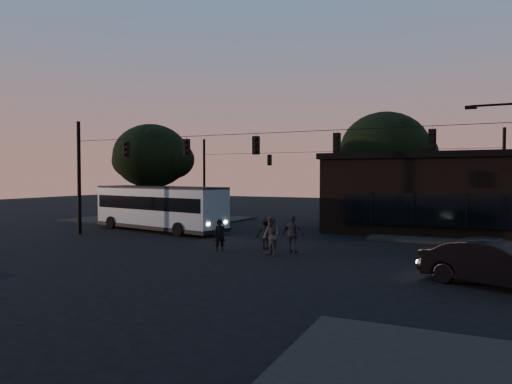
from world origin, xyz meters
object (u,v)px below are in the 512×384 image
at_px(bus, 159,206).
at_px(car, 496,264).
at_px(building, 443,193).
at_px(pedestrian_b, 271,236).
at_px(pedestrian_d, 266,233).
at_px(pedestrian_c, 293,234).
at_px(pedestrian_a, 220,235).

height_order(bus, car, bus).
height_order(building, pedestrian_b, building).
relative_size(building, pedestrian_b, 8.03).
relative_size(car, pedestrian_d, 2.90).
xyz_separation_m(car, pedestrian_c, (-8.87, 3.70, 0.14)).
height_order(building, car, building).
height_order(car, pedestrian_a, pedestrian_a).
xyz_separation_m(building, car, (2.43, -16.81, -1.89)).
relative_size(pedestrian_c, pedestrian_d, 1.11).
xyz_separation_m(building, pedestrian_a, (-10.01, -14.23, -1.89)).
relative_size(pedestrian_a, pedestrian_d, 0.96).
distance_m(building, pedestrian_d, 15.09).
distance_m(car, pedestrian_c, 9.61).
height_order(pedestrian_b, pedestrian_d, pedestrian_b).
relative_size(pedestrian_b, pedestrian_c, 1.01).
bearing_deg(car, pedestrian_a, 98.74).
bearing_deg(pedestrian_d, car, 157.96).
height_order(pedestrian_a, pedestrian_d, pedestrian_d).
height_order(bus, pedestrian_d, bus).
distance_m(pedestrian_b, pedestrian_c, 1.36).
xyz_separation_m(building, pedestrian_b, (-7.13, -14.28, -1.75)).
distance_m(pedestrian_a, pedestrian_b, 2.89).
distance_m(building, pedestrian_c, 14.71).
bearing_deg(car, building, 28.73).
relative_size(building, car, 3.11).
distance_m(bus, pedestrian_a, 10.19).
height_order(car, pedestrian_d, pedestrian_d).
height_order(bus, pedestrian_b, bus).
distance_m(building, bus, 20.08).
relative_size(car, pedestrian_a, 3.02).
height_order(pedestrian_c, pedestrian_d, pedestrian_c).
relative_size(bus, pedestrian_d, 6.71).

